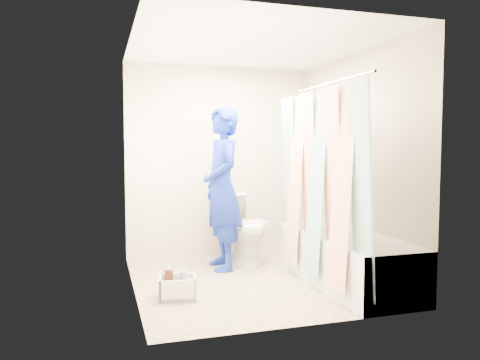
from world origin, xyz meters
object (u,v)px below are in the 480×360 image
object	(u,v)px
plumber	(222,188)
cleaning_caddy	(179,288)
toilet	(241,228)
bathtub	(347,258)

from	to	relation	value
plumber	cleaning_caddy	xyz separation A→B (m)	(-0.65, -0.91, -0.82)
toilet	plumber	xyz separation A→B (m)	(-0.28, -0.22, 0.50)
toilet	cleaning_caddy	xyz separation A→B (m)	(-0.93, -1.13, -0.32)
toilet	plumber	bearing A→B (deg)	-155.62
toilet	cleaning_caddy	bearing A→B (deg)	-143.10
toilet	cleaning_caddy	world-z (taller)	toilet
toilet	plumber	size ratio (longest dim) A/B	0.45
bathtub	cleaning_caddy	distance (m)	1.69
plumber	cleaning_caddy	bearing A→B (deg)	-37.27
plumber	cleaning_caddy	world-z (taller)	plumber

